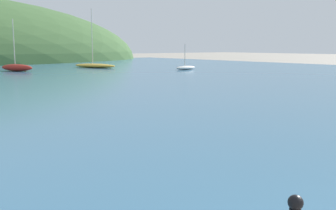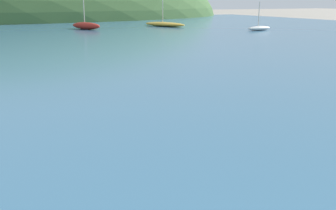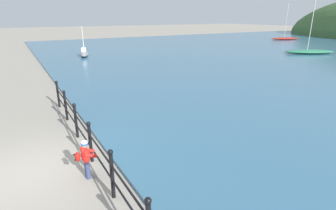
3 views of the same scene
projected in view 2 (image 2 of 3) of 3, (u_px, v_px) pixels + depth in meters
water at (6, 36)px, 29.18m from camera, size 80.00×60.00×0.10m
boat_white_sailboat at (86, 26)px, 34.93m from camera, size 2.39×3.59×4.53m
boat_twin_mast at (165, 24)px, 38.73m from camera, size 3.28×5.16×5.94m
boat_blue_hull at (259, 28)px, 33.73m from camera, size 2.61×1.08×2.39m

